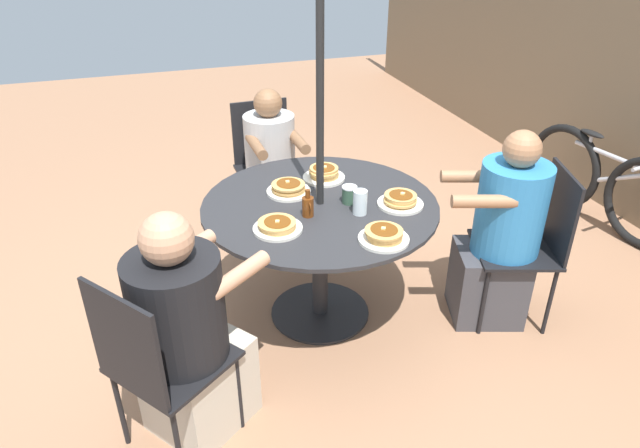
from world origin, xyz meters
TOP-DOWN VIEW (x-y plane):
  - ground_plane at (0.00, 0.00)m, footprint 12.00×12.00m
  - patio_table at (0.00, 0.00)m, footprint 1.28×1.28m
  - umbrella_pole at (0.00, 0.00)m, footprint 0.04×0.04m
  - patio_chair_north at (0.72, -0.95)m, footprint 0.61×0.61m
  - diner_north at (0.61, -0.81)m, footprint 0.63×0.65m
  - patio_chair_east at (0.37, 1.13)m, footprint 0.55×0.55m
  - diner_east at (0.32, 0.96)m, footprint 0.50×0.60m
  - patio_chair_south at (-1.19, -0.03)m, footprint 0.45×0.45m
  - diner_south at (-1.01, -0.03)m, footprint 0.56×0.36m
  - pancake_plate_a at (0.21, -0.29)m, footprint 0.25×0.25m
  - pancake_plate_b at (-0.17, -0.13)m, footprint 0.25×0.25m
  - pancake_plate_c at (0.16, 0.40)m, footprint 0.25×0.25m
  - pancake_plate_d at (0.47, 0.17)m, footprint 0.25×0.25m
  - pancake_plate_e at (-0.28, 0.12)m, footprint 0.25×0.25m
  - syrup_bottle at (0.12, -0.10)m, footprint 0.08×0.06m
  - coffee_cup at (0.04, 0.15)m, footprint 0.08×0.08m
  - drinking_glass_a at (0.18, 0.16)m, footprint 0.07×0.07m
  - bicycle at (-0.39, 2.34)m, footprint 1.40×0.44m

SIDE VIEW (x-z plane):
  - ground_plane at x=0.00m, z-range 0.00..0.00m
  - bicycle at x=-0.39m, z-range 0.00..0.69m
  - diner_south at x=-1.01m, z-range -0.05..1.04m
  - diner_north at x=0.61m, z-range -0.06..1.09m
  - diner_east at x=0.32m, z-range -0.06..1.11m
  - patio_chair_north at x=0.72m, z-range 0.07..1.00m
  - patio_chair_east at x=0.37m, z-range 0.07..1.00m
  - patio_chair_south at x=-1.19m, z-range 0.07..1.00m
  - patio_table at x=0.00m, z-range 0.24..0.99m
  - pancake_plate_a at x=0.21m, z-range 0.74..0.80m
  - pancake_plate_b at x=-0.17m, z-range 0.74..0.81m
  - pancake_plate_c at x=0.16m, z-range 0.74..0.81m
  - pancake_plate_d at x=0.47m, z-range 0.74..0.81m
  - pancake_plate_e at x=-0.28m, z-range 0.74..0.82m
  - coffee_cup at x=0.04m, z-range 0.75..0.84m
  - syrup_bottle at x=0.12m, z-range 0.73..0.88m
  - drinking_glass_a at x=0.18m, z-range 0.75..0.88m
  - umbrella_pole at x=0.00m, z-range 0.00..2.13m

